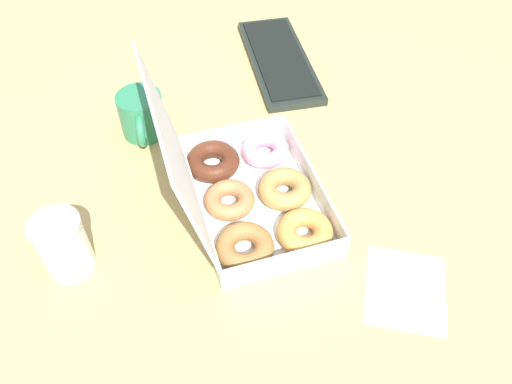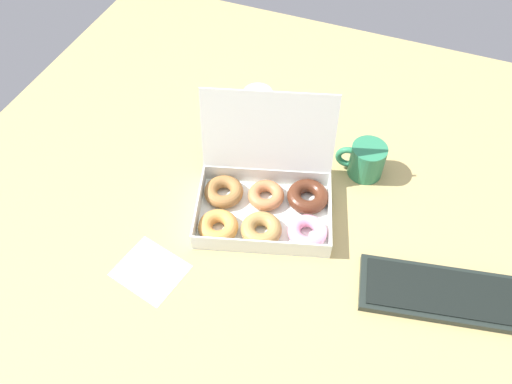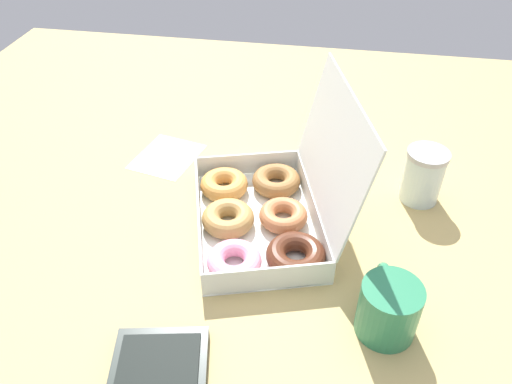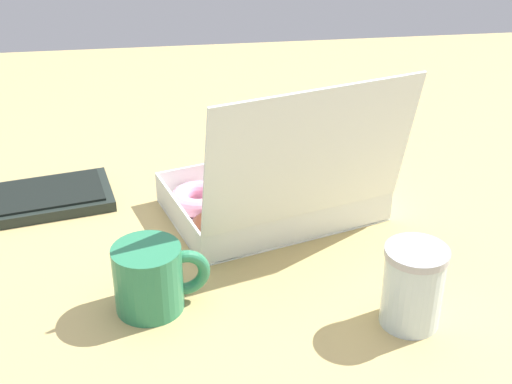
% 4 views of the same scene
% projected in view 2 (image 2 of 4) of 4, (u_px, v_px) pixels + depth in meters
% --- Properties ---
extents(ground_plane, '(1.80, 1.80, 0.02)m').
position_uv_depth(ground_plane, '(274.00, 234.00, 1.22)').
color(ground_plane, tan).
extents(donut_box, '(0.39, 0.35, 0.27)m').
position_uv_depth(donut_box, '(265.00, 203.00, 1.22)').
color(donut_box, white).
rests_on(donut_box, ground_plane).
extents(keyboard, '(0.38, 0.20, 0.02)m').
position_uv_depth(keyboard, '(442.00, 293.00, 1.10)').
color(keyboard, '#1F2824').
rests_on(keyboard, ground_plane).
extents(coffee_mug, '(0.13, 0.09, 0.09)m').
position_uv_depth(coffee_mug, '(365.00, 160.00, 1.29)').
color(coffee_mug, '#2C7D54').
rests_on(coffee_mug, ground_plane).
extents(glass_jar, '(0.08, 0.08, 0.11)m').
position_uv_depth(glass_jar, '(258.00, 107.00, 1.40)').
color(glass_jar, silver).
rests_on(glass_jar, ground_plane).
extents(paper_napkin, '(0.17, 0.16, 0.00)m').
position_uv_depth(paper_napkin, '(150.00, 270.00, 1.14)').
color(paper_napkin, white).
rests_on(paper_napkin, ground_plane).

